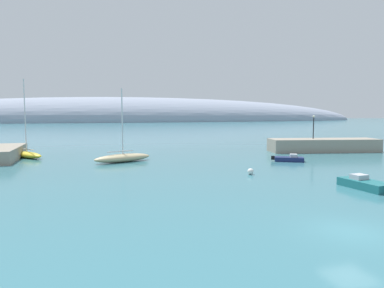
% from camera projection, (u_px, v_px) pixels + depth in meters
% --- Properties ---
extents(water, '(600.00, 600.00, 0.00)m').
position_uv_depth(water, '(351.00, 232.00, 18.01)').
color(water, '#38727F').
rests_on(water, ground).
extents(breakwater_rocks, '(17.66, 7.80, 2.04)m').
position_uv_depth(breakwater_rocks, '(323.00, 145.00, 55.03)').
color(breakwater_rocks, gray).
rests_on(breakwater_rocks, ground).
extents(distant_ridge, '(364.40, 63.13, 34.02)m').
position_uv_depth(distant_ridge, '(133.00, 121.00, 245.45)').
color(distant_ridge, '#8E99AD').
rests_on(distant_ridge, ground).
extents(sailboat_yellow_near_shore, '(5.50, 6.55, 10.74)m').
position_uv_depth(sailboat_yellow_near_shore, '(27.00, 154.00, 47.54)').
color(sailboat_yellow_near_shore, yellow).
rests_on(sailboat_yellow_near_shore, water).
extents(sailboat_sand_mid_mooring, '(7.77, 4.52, 9.19)m').
position_uv_depth(sailboat_sand_mid_mooring, '(123.00, 157.00, 43.46)').
color(sailboat_sand_mid_mooring, '#C6B284').
rests_on(sailboat_sand_mid_mooring, water).
extents(motorboat_navy_foreground, '(3.99, 3.07, 0.95)m').
position_uv_depth(motorboat_navy_foreground, '(289.00, 159.00, 43.99)').
color(motorboat_navy_foreground, navy).
rests_on(motorboat_navy_foreground, water).
extents(motorboat_teal_alongside_breakwater, '(2.29, 4.73, 1.07)m').
position_uv_depth(motorboat_teal_alongside_breakwater, '(365.00, 184.00, 28.25)').
color(motorboat_teal_alongside_breakwater, '#1E6B70').
rests_on(motorboat_teal_alongside_breakwater, water).
extents(mooring_buoy_white, '(0.63, 0.63, 0.63)m').
position_uv_depth(mooring_buoy_white, '(251.00, 171.00, 34.63)').
color(mooring_buoy_white, silver).
rests_on(mooring_buoy_white, water).
extents(harbor_lamp_post, '(0.36, 0.36, 3.75)m').
position_uv_depth(harbor_lamp_post, '(314.00, 124.00, 54.84)').
color(harbor_lamp_post, black).
rests_on(harbor_lamp_post, breakwater_rocks).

